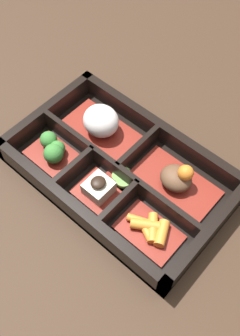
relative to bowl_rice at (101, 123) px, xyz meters
The scene contains 9 objects.
ground_plane 0.09m from the bowl_rice, 27.57° to the right, with size 3.00×3.00×0.00m, color #382619.
bento_base 0.09m from the bowl_rice, 27.57° to the right, with size 0.33×0.20×0.01m.
bento_rim 0.09m from the bowl_rice, 29.14° to the right, with size 0.33×0.20×0.04m.
bowl_rice is the anchor object (origin of this frame).
bowl_stew 0.15m from the bowl_rice, ahead, with size 0.13×0.07×0.05m.
bowl_greens 0.09m from the bowl_rice, 106.55° to the right, with size 0.08×0.06×0.04m.
bowl_tofu 0.11m from the bowl_rice, 50.42° to the right, with size 0.07×0.06×0.04m.
bowl_carrots 0.19m from the bowl_rice, 26.31° to the right, with size 0.09×0.06×0.02m.
bowl_pickles 0.10m from the bowl_rice, 28.73° to the right, with size 0.04×0.03×0.01m.
Camera 1 is at (0.21, -0.24, 0.52)m, focal length 42.00 mm.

